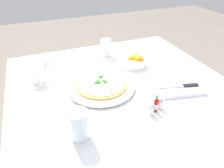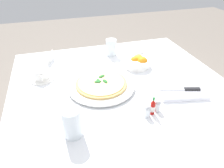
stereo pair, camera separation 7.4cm
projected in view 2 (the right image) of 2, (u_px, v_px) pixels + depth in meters
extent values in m
cube|color=white|center=(123.00, 89.00, 1.03)|extent=(1.09, 1.09, 0.02)
cube|color=white|center=(99.00, 66.00, 1.55)|extent=(1.09, 0.01, 0.28)
cube|color=white|center=(207.00, 95.00, 1.24)|extent=(0.01, 1.09, 0.28)
cube|color=white|center=(15.00, 133.00, 0.99)|extent=(0.01, 1.09, 0.28)
cylinder|color=brown|center=(155.00, 88.00, 1.71)|extent=(0.06, 0.06, 0.74)
cylinder|color=brown|center=(42.00, 108.00, 1.49)|extent=(0.06, 0.06, 0.74)
cylinder|color=white|center=(101.00, 87.00, 1.02)|extent=(0.20, 0.20, 0.01)
cylinder|color=white|center=(101.00, 85.00, 1.02)|extent=(0.33, 0.33, 0.01)
cylinder|color=#DBAD60|center=(101.00, 83.00, 1.01)|extent=(0.25, 0.25, 0.01)
cylinder|color=#F4DB8E|center=(101.00, 82.00, 1.01)|extent=(0.23, 0.23, 0.00)
ellipsoid|color=#2D7533|center=(102.00, 76.00, 1.05)|extent=(0.04, 0.03, 0.01)
ellipsoid|color=#2D7533|center=(98.00, 81.00, 1.01)|extent=(0.02, 0.04, 0.01)
ellipsoid|color=#2D7533|center=(98.00, 81.00, 1.01)|extent=(0.04, 0.02, 0.01)
ellipsoid|color=#2D7533|center=(105.00, 81.00, 1.01)|extent=(0.03, 0.04, 0.01)
cylinder|color=white|center=(136.00, 53.00, 1.35)|extent=(0.13, 0.13, 0.01)
cylinder|color=white|center=(137.00, 49.00, 1.33)|extent=(0.08, 0.08, 0.05)
torus|color=white|center=(141.00, 47.00, 1.36)|extent=(0.03, 0.02, 0.03)
cylinder|color=black|center=(137.00, 46.00, 1.32)|extent=(0.07, 0.07, 0.00)
cylinder|color=white|center=(42.00, 79.00, 1.09)|extent=(0.13, 0.13, 0.01)
cylinder|color=white|center=(41.00, 74.00, 1.07)|extent=(0.08, 0.08, 0.05)
torus|color=white|center=(42.00, 78.00, 1.03)|extent=(0.01, 0.04, 0.03)
cylinder|color=black|center=(41.00, 70.00, 1.06)|extent=(0.07, 0.07, 0.00)
cylinder|color=white|center=(111.00, 47.00, 1.31)|extent=(0.07, 0.07, 0.10)
cylinder|color=silver|center=(111.00, 51.00, 1.32)|extent=(0.06, 0.06, 0.05)
cylinder|color=white|center=(72.00, 123.00, 0.73)|extent=(0.07, 0.07, 0.12)
cylinder|color=silver|center=(72.00, 126.00, 0.74)|extent=(0.06, 0.06, 0.09)
cube|color=white|center=(181.00, 92.00, 0.98)|extent=(0.24, 0.17, 0.02)
cube|color=silver|center=(171.00, 89.00, 0.97)|extent=(0.12, 0.05, 0.01)
cube|color=black|center=(192.00, 89.00, 0.97)|extent=(0.08, 0.04, 0.01)
cylinder|color=white|center=(137.00, 63.00, 1.20)|extent=(0.15, 0.15, 0.04)
sphere|color=orange|center=(135.00, 61.00, 1.19)|extent=(0.05, 0.05, 0.05)
sphere|color=orange|center=(142.00, 62.00, 1.17)|extent=(0.06, 0.06, 0.06)
sphere|color=yellow|center=(138.00, 59.00, 1.21)|extent=(0.06, 0.06, 0.06)
cylinder|color=#B7140F|center=(152.00, 108.00, 0.85)|extent=(0.02, 0.02, 0.05)
cylinder|color=white|center=(152.00, 108.00, 0.85)|extent=(0.02, 0.02, 0.02)
cone|color=#B7140F|center=(153.00, 102.00, 0.83)|extent=(0.02, 0.02, 0.02)
cylinder|color=#1E722D|center=(154.00, 99.00, 0.82)|extent=(0.01, 0.01, 0.01)
cylinder|color=white|center=(147.00, 113.00, 0.84)|extent=(0.03, 0.03, 0.04)
cylinder|color=white|center=(147.00, 114.00, 0.84)|extent=(0.02, 0.02, 0.03)
sphere|color=silver|center=(148.00, 108.00, 0.82)|extent=(0.02, 0.02, 0.02)
cylinder|color=white|center=(157.00, 107.00, 0.87)|extent=(0.03, 0.03, 0.04)
cylinder|color=#38332D|center=(157.00, 108.00, 0.87)|extent=(0.02, 0.02, 0.03)
sphere|color=silver|center=(158.00, 103.00, 0.85)|extent=(0.02, 0.02, 0.02)
cube|color=white|center=(50.00, 57.00, 1.24)|extent=(0.04, 0.08, 0.06)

